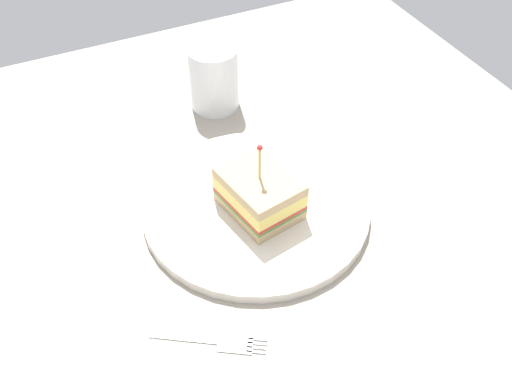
% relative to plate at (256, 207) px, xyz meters
% --- Properties ---
extents(ground_plane, '(0.95, 0.95, 0.02)m').
position_rel_plate_xyz_m(ground_plane, '(0.00, 0.00, -0.02)').
color(ground_plane, '#9E9384').
extents(plate, '(0.28, 0.28, 0.01)m').
position_rel_plate_xyz_m(plate, '(0.00, 0.00, 0.00)').
color(plate, silver).
rests_on(plate, ground_plane).
extents(sandwich_half_center, '(0.11, 0.09, 0.10)m').
position_rel_plate_xyz_m(sandwich_half_center, '(-0.01, 0.00, 0.03)').
color(sandwich_half_center, tan).
rests_on(sandwich_half_center, plate).
extents(drink_glass, '(0.07, 0.07, 0.10)m').
position_rel_plate_xyz_m(drink_glass, '(0.23, -0.04, 0.04)').
color(drink_glass, '#B74C33').
rests_on(drink_glass, ground_plane).
extents(fork, '(0.07, 0.11, 0.00)m').
position_rel_plate_xyz_m(fork, '(-0.15, 0.11, -0.00)').
color(fork, silver).
rests_on(fork, ground_plane).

